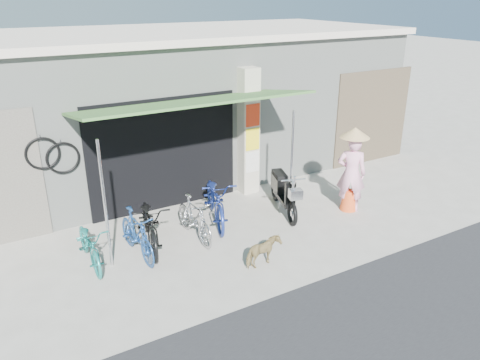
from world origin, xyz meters
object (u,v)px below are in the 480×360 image
moped (283,192)px  street_dog (263,252)px  bike_blue (137,234)px  bike_black (150,223)px  bike_teal (90,244)px  nun (352,171)px  bike_navy (216,199)px  bike_silver (194,218)px

moped → street_dog: bearing=-115.2°
bike_blue → moped: moped is taller
bike_black → moped: size_ratio=1.05×
bike_teal → moped: size_ratio=0.86×
moped → nun: 1.56m
bike_teal → bike_navy: bearing=8.2°
bike_black → street_dog: (1.48, -1.68, -0.21)m
bike_teal → street_dog: bike_teal is taller
bike_silver → street_dog: bike_silver is taller
bike_blue → nun: bearing=-9.0°
bike_blue → bike_black: bike_black is taller
bike_black → bike_navy: bearing=22.8°
bike_black → nun: bearing=3.6°
bike_teal → bike_black: bike_black is taller
nun → bike_teal: bearing=37.9°
moped → bike_teal: bearing=-160.6°
moped → nun: bearing=-8.2°
bike_silver → moped: size_ratio=0.83×
street_dog → bike_navy: bearing=-10.6°
bike_blue → nun: nun is taller
bike_blue → nun: 4.79m
bike_navy → moped: size_ratio=1.11×
bike_silver → bike_blue: bearing=-177.5°
bike_blue → bike_silver: bearing=-0.0°
bike_blue → bike_silver: bike_blue is taller
bike_navy → bike_teal: bearing=-154.2°
bike_black → bike_navy: bike_navy is taller
bike_navy → street_dog: bike_navy is taller
bike_silver → moped: bearing=2.6°
street_dog → bike_black: bearing=32.8°
street_dog → bike_blue: bearing=43.1°
bike_silver → nun: size_ratio=0.77×
moped → bike_black: bearing=-161.8°
nun → street_dog: bearing=62.9°
bike_navy → nun: (2.85, -0.96, 0.42)m
bike_navy → street_dog: bearing=-74.2°
bike_teal → nun: 5.62m
bike_black → bike_navy: 1.58m
bike_teal → nun: nun is taller
bike_navy → nun: bearing=-0.7°
bike_silver → nun: bearing=-9.5°
bike_blue → bike_silver: 1.19m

